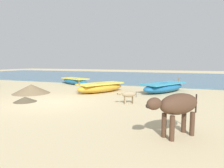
{
  "coord_description": "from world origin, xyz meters",
  "views": [
    {
      "loc": [
        5.75,
        -6.96,
        1.79
      ],
      "look_at": [
        1.8,
        3.02,
        0.6
      ],
      "focal_mm": 30.63,
      "sensor_mm": 36.0,
      "label": 1
    }
  ],
  "objects": [
    {
      "name": "debris_pile_1",
      "position": [
        -2.76,
        1.62,
        0.27
      ],
      "size": [
        2.59,
        2.59,
        0.53
      ],
      "primitive_type": "cone",
      "rotation": [
        0.0,
        0.0,
        3.39
      ],
      "color": "#7A6647",
      "rests_on": "ground"
    },
    {
      "name": "calf_near_dun",
      "position": [
        3.37,
        0.98,
        0.41
      ],
      "size": [
        0.8,
        0.61,
        0.57
      ],
      "rotation": [
        0.0,
        0.0,
        3.72
      ],
      "color": "tan",
      "rests_on": "ground"
    },
    {
      "name": "debris_pile_0",
      "position": [
        -1.18,
        -0.37,
        0.12
      ],
      "size": [
        1.3,
        1.3,
        0.24
      ],
      "primitive_type": "cone",
      "rotation": [
        0.0,
        0.0,
        0.32
      ],
      "color": "brown",
      "rests_on": "ground"
    },
    {
      "name": "fishing_boat_6",
      "position": [
        -2.97,
        6.64,
        0.29
      ],
      "size": [
        3.25,
        2.29,
        0.73
      ],
      "rotation": [
        0.0,
        0.0,
        2.7
      ],
      "color": "#1E669E",
      "rests_on": "ground"
    },
    {
      "name": "fishing_boat_5",
      "position": [
        0.84,
        3.54,
        0.31
      ],
      "size": [
        2.59,
        3.42,
        0.78
      ],
      "rotation": [
        0.0,
        0.0,
        4.22
      ],
      "color": "gold",
      "rests_on": "ground"
    },
    {
      "name": "ground",
      "position": [
        0.0,
        0.0,
        0.0
      ],
      "size": [
        80.0,
        80.0,
        0.0
      ],
      "primitive_type": "plane",
      "color": "#CCB789"
    },
    {
      "name": "sea_water",
      "position": [
        0.0,
        17.29,
        0.04
      ],
      "size": [
        60.0,
        20.0,
        0.08
      ],
      "primitive_type": "cube",
      "color": "slate",
      "rests_on": "ground"
    },
    {
      "name": "fishing_boat_2",
      "position": [
        4.44,
        4.95,
        0.32
      ],
      "size": [
        2.73,
        3.76,
        0.78
      ],
      "rotation": [
        0.0,
        0.0,
        1.09
      ],
      "color": "#1E669E",
      "rests_on": "ground"
    },
    {
      "name": "cow_adult_dark",
      "position": [
        5.55,
        -2.2,
        0.77
      ],
      "size": [
        1.27,
        1.43,
        1.07
      ],
      "rotation": [
        0.0,
        0.0,
        4.02
      ],
      "color": "#4C3323",
      "rests_on": "ground"
    }
  ]
}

